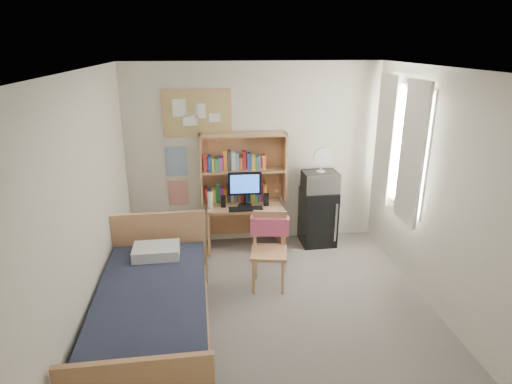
{
  "coord_description": "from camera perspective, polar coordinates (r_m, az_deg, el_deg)",
  "views": [
    {
      "loc": [
        -0.65,
        -3.82,
        2.83
      ],
      "look_at": [
        -0.07,
        1.2,
        1.06
      ],
      "focal_mm": 30.0,
      "sensor_mm": 36.0,
      "label": 1
    }
  ],
  "objects": [
    {
      "name": "curtain_right",
      "position": [
        6.04,
        16.79,
        6.75
      ],
      "size": [
        0.04,
        0.55,
        1.7
      ],
      "primitive_type": "cube",
      "color": "white",
      "rests_on": "wall_right"
    },
    {
      "name": "speaker_right",
      "position": [
        5.99,
        1.36,
        -1.01
      ],
      "size": [
        0.07,
        0.07,
        0.17
      ],
      "primitive_type": "cube",
      "rotation": [
        0.0,
        0.0,
        -0.01
      ],
      "color": "black",
      "rests_on": "desk"
    },
    {
      "name": "speaker_left",
      "position": [
        5.94,
        -4.39,
        -1.27
      ],
      "size": [
        0.07,
        0.07,
        0.16
      ],
      "primitive_type": "cube",
      "rotation": [
        0.0,
        0.0,
        -0.01
      ],
      "color": "black",
      "rests_on": "desk"
    },
    {
      "name": "pillow",
      "position": [
        4.89,
        -13.15,
        -7.69
      ],
      "size": [
        0.51,
        0.36,
        0.12
      ],
      "primitive_type": "cube",
      "rotation": [
        0.0,
        0.0,
        0.02
      ],
      "color": "white",
      "rests_on": "bed"
    },
    {
      "name": "keyboard",
      "position": [
        5.85,
        -1.39,
        -2.27
      ],
      "size": [
        0.47,
        0.15,
        0.02
      ],
      "primitive_type": "cube",
      "rotation": [
        0.0,
        0.0,
        -0.01
      ],
      "color": "black",
      "rests_on": "desk"
    },
    {
      "name": "mini_fridge",
      "position": [
        6.35,
        8.24,
        -3.28
      ],
      "size": [
        0.5,
        0.5,
        0.82
      ],
      "primitive_type": "cube",
      "rotation": [
        0.0,
        0.0,
        0.03
      ],
      "color": "black",
      "rests_on": "floor"
    },
    {
      "name": "desk_fan",
      "position": [
        6.06,
        8.67,
        4.13
      ],
      "size": [
        0.27,
        0.27,
        0.33
      ],
      "primitive_type": "cylinder",
      "rotation": [
        0.0,
        0.0,
        0.03
      ],
      "color": "white",
      "rests_on": "microwave"
    },
    {
      "name": "microwave",
      "position": [
        6.14,
        8.53,
        1.41
      ],
      "size": [
        0.49,
        0.38,
        0.28
      ],
      "primitive_type": "cube",
      "rotation": [
        0.0,
        0.0,
        0.03
      ],
      "color": "#BBBBC0",
      "rests_on": "mini_fridge"
    },
    {
      "name": "poster_wave",
      "position": [
        6.14,
        -10.58,
        4.06
      ],
      "size": [
        0.3,
        0.01,
        0.42
      ],
      "primitive_type": "cube",
      "color": "#2967A7",
      "rests_on": "wall_back"
    },
    {
      "name": "ceiling",
      "position": [
        3.88,
        3.2,
        15.87
      ],
      "size": [
        3.6,
        4.2,
        0.02
      ],
      "primitive_type": "cube",
      "color": "white",
      "rests_on": "wall_back"
    },
    {
      "name": "wall_left",
      "position": [
        4.28,
        -21.72,
        -3.12
      ],
      "size": [
        0.04,
        4.2,
        2.6
      ],
      "primitive_type": "cube",
      "color": "silver",
      "rests_on": "floor"
    },
    {
      "name": "wall_front",
      "position": [
        2.39,
        11.57,
        -20.93
      ],
      "size": [
        3.6,
        0.04,
        2.6
      ],
      "primitive_type": "cube",
      "color": "silver",
      "rests_on": "floor"
    },
    {
      "name": "monitor",
      "position": [
        5.91,
        -1.52,
        0.31
      ],
      "size": [
        0.45,
        0.04,
        0.48
      ],
      "primitive_type": "cube",
      "rotation": [
        0.0,
        0.0,
        -0.01
      ],
      "color": "black",
      "rests_on": "desk"
    },
    {
      "name": "desk_chair",
      "position": [
        5.16,
        1.74,
        -8.0
      ],
      "size": [
        0.54,
        0.54,
        0.93
      ],
      "primitive_type": "cube",
      "rotation": [
        0.0,
        0.0,
        -0.18
      ],
      "color": "tan",
      "rests_on": "floor"
    },
    {
      "name": "wall_back",
      "position": [
        6.15,
        -0.3,
        4.91
      ],
      "size": [
        3.6,
        0.04,
        2.6
      ],
      "primitive_type": "cube",
      "color": "silver",
      "rests_on": "floor"
    },
    {
      "name": "poster_japan",
      "position": [
        6.27,
        -10.32,
        -0.08
      ],
      "size": [
        0.28,
        0.01,
        0.36
      ],
      "primitive_type": "cube",
      "color": "red",
      "rests_on": "wall_back"
    },
    {
      "name": "water_bottle",
      "position": [
        5.89,
        -6.13,
        -1.11
      ],
      "size": [
        0.07,
        0.07,
        0.24
      ],
      "primitive_type": "cylinder",
      "rotation": [
        0.0,
        0.0,
        -0.01
      ],
      "color": "white",
      "rests_on": "desk"
    },
    {
      "name": "bulletin_board",
      "position": [
        5.98,
        -7.87,
        10.38
      ],
      "size": [
        0.94,
        0.03,
        0.64
      ],
      "primitive_type": "cube",
      "color": "tan",
      "rests_on": "wall_back"
    },
    {
      "name": "hutch",
      "position": [
        6.03,
        -1.7,
        3.22
      ],
      "size": [
        1.21,
        0.32,
        0.99
      ],
      "primitive_type": "cube",
      "rotation": [
        0.0,
        0.0,
        -0.01
      ],
      "color": "tan",
      "rests_on": "desk"
    },
    {
      "name": "wall_right",
      "position": [
        4.79,
        24.63,
        -1.15
      ],
      "size": [
        0.04,
        4.2,
        2.6
      ],
      "primitive_type": "cube",
      "color": "silver",
      "rests_on": "floor"
    },
    {
      "name": "floor",
      "position": [
        4.81,
        2.6,
        -16.94
      ],
      "size": [
        3.6,
        4.2,
        0.02
      ],
      "primitive_type": "cube",
      "color": "gray",
      "rests_on": "ground"
    },
    {
      "name": "hoodie",
      "position": [
        5.23,
        1.84,
        -4.52
      ],
      "size": [
        0.49,
        0.22,
        0.23
      ],
      "primitive_type": "cube",
      "rotation": [
        0.0,
        0.0,
        -0.18
      ],
      "color": "#DE547E",
      "rests_on": "desk_chair"
    },
    {
      "name": "curtain_left",
      "position": [
        5.34,
        20.07,
        4.8
      ],
      "size": [
        0.04,
        0.55,
        1.7
      ],
      "primitive_type": "cube",
      "color": "white",
      "rests_on": "wall_right"
    },
    {
      "name": "desk",
      "position": [
        6.17,
        -1.52,
        -4.56
      ],
      "size": [
        1.07,
        0.54,
        0.67
      ],
      "primitive_type": "cube",
      "rotation": [
        0.0,
        0.0,
        -0.01
      ],
      "color": "tan",
      "rests_on": "floor"
    },
    {
      "name": "bed",
      "position": [
        4.43,
        -13.58,
        -16.19
      ],
      "size": [
        1.12,
        2.17,
        0.59
      ],
      "primitive_type": "cube",
      "rotation": [
        0.0,
        0.0,
        0.02
      ],
      "color": "#1B1F31",
      "rests_on": "floor"
    },
    {
      "name": "window_unit",
      "position": [
        5.7,
        18.61,
        5.84
      ],
      "size": [
        0.1,
        1.4,
        1.7
      ],
      "primitive_type": "cube",
      "color": "white",
      "rests_on": "wall_right"
    }
  ]
}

